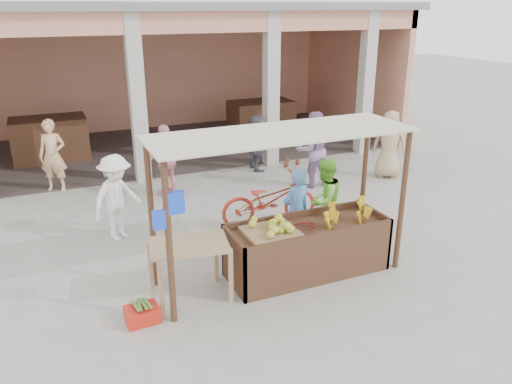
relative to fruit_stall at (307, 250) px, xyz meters
name	(u,v)px	position (x,y,z in m)	size (l,w,h in m)	color
ground	(279,278)	(-0.50, 0.00, -0.40)	(60.00, 60.00, 0.00)	gray
market_building	(150,56)	(-0.45, 8.93, 2.30)	(14.40, 6.40, 4.20)	tan
fruit_stall	(307,250)	(0.00, 0.00, 0.00)	(2.60, 0.95, 0.80)	#513120
stall_awning	(279,160)	(-0.51, 0.06, 1.58)	(4.09, 1.35, 2.39)	#513120
banana_heap	(347,214)	(0.75, 0.03, 0.49)	(1.00, 0.54, 0.18)	yellow
melon_tray	(271,228)	(-0.65, 0.03, 0.50)	(0.82, 0.71, 0.21)	olive
berry_heap	(304,225)	(-0.10, -0.03, 0.48)	(0.49, 0.40, 0.15)	maroon
side_table	(189,252)	(-1.96, 0.00, 0.37)	(1.24, 0.93, 0.91)	tan
papaya_pile	(188,238)	(-1.96, 0.00, 0.61)	(0.66, 0.38, 0.19)	#477E29
red_crate	(142,315)	(-2.76, -0.31, -0.28)	(0.45, 0.32, 0.23)	red
plantain_bundle	(141,305)	(-2.76, -0.31, -0.13)	(0.36, 0.25, 0.07)	#4A7F2E
produce_sacks	(290,154)	(2.44, 5.31, -0.07)	(0.88, 0.82, 0.66)	maroon
vendor_blue	(296,208)	(0.17, 0.73, 0.42)	(0.62, 0.45, 1.65)	#528ACE
vendor_green	(324,198)	(0.85, 0.93, 0.43)	(0.80, 0.46, 1.67)	#83DC42
motorcycle	(269,199)	(0.25, 1.98, 0.13)	(2.05, 0.70, 1.07)	#A32A1B
shopper_a	(116,194)	(-2.59, 2.54, 0.48)	(1.13, 0.56, 1.76)	white
shopper_b	(167,158)	(-1.17, 4.43, 0.48)	(1.03, 0.55, 1.76)	pink
shopper_c	(390,141)	(4.27, 3.47, 0.54)	(0.91, 0.59, 1.88)	tan
shopper_d	(257,141)	(1.45, 5.34, 0.38)	(1.44, 0.59, 1.55)	#464550
shopper_e	(53,154)	(-3.53, 5.78, 0.49)	(0.66, 0.50, 1.77)	tan
shopper_f	(313,146)	(2.16, 3.65, 0.59)	(0.97, 0.56, 1.99)	gray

